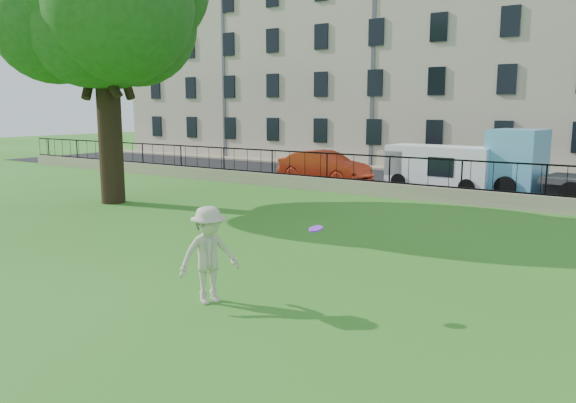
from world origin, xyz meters
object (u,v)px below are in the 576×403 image
Objects in this scene: blue_truck at (576,166)px; red_sedan at (324,167)px; man at (209,255)px; white_van at (440,168)px; frisbee at (316,229)px.

red_sedan is at bearing -167.63° from blue_truck.
white_van is at bearing 29.70° from man.
red_sedan is (-8.85, 15.27, -0.71)m from frisbee.
frisbee is 0.06× the size of white_van.
man reaches higher than red_sedan.
frisbee is 0.04× the size of blue_truck.
red_sedan is 0.72× the size of blue_truck.
frisbee is 16.61m from white_van.
white_van is at bearing 101.55° from frisbee.
blue_truck reaches higher than man.
blue_truck is (4.00, 17.20, 0.46)m from man.
man is 17.67m from blue_truck.
red_sedan is at bearing 48.14° from man.
white_van reaches higher than frisbee.
man is at bearing -95.89° from blue_truck.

